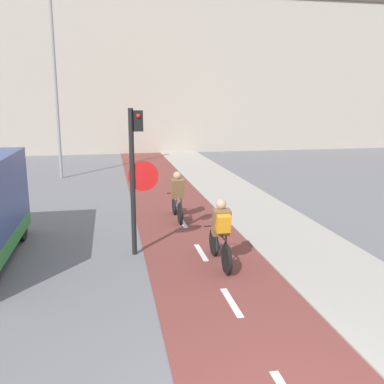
# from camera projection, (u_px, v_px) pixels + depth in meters

# --- Properties ---
(building_row_background) EXTENTS (60.00, 5.20, 10.34)m
(building_row_background) POSITION_uv_depth(u_px,v_px,m) (136.00, 74.00, 29.18)
(building_row_background) COLOR #B2A899
(building_row_background) RESTS_ON ground_plane
(traffic_light_pole) EXTENTS (0.67, 0.25, 3.26)m
(traffic_light_pole) POSITION_uv_depth(u_px,v_px,m) (136.00, 166.00, 9.30)
(traffic_light_pole) COLOR black
(traffic_light_pole) RESTS_ON ground_plane
(street_lamp_far) EXTENTS (0.36, 0.36, 7.95)m
(street_lamp_far) POSITION_uv_depth(u_px,v_px,m) (54.00, 68.00, 18.11)
(street_lamp_far) COLOR gray
(street_lamp_far) RESTS_ON ground_plane
(cyclist_near) EXTENTS (0.46, 1.69, 1.44)m
(cyclist_near) POSITION_uv_depth(u_px,v_px,m) (221.00, 234.00, 8.91)
(cyclist_near) COLOR black
(cyclist_near) RESTS_ON ground_plane
(cyclist_far) EXTENTS (0.46, 1.66, 1.42)m
(cyclist_far) POSITION_uv_depth(u_px,v_px,m) (177.00, 198.00, 12.38)
(cyclist_far) COLOR black
(cyclist_far) RESTS_ON ground_plane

